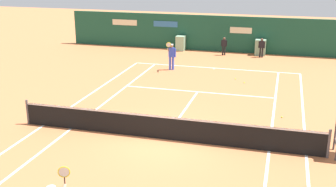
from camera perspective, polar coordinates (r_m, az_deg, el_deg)
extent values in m
plane|color=#C67042|center=(16.57, -0.54, -6.17)|extent=(80.00, 80.00, 0.00)
cube|color=white|center=(27.43, 6.27, 3.43)|extent=(10.60, 0.10, 0.01)
cube|color=white|center=(18.64, -16.43, -4.14)|extent=(0.10, 23.40, 0.01)
cube|color=white|center=(18.01, -12.90, -4.62)|extent=(0.10, 23.40, 0.01)
cube|color=white|center=(16.02, 13.46, -7.55)|extent=(0.10, 23.40, 0.01)
cube|color=white|center=(16.06, 18.13, -7.91)|extent=(0.10, 23.40, 0.01)
cube|color=white|center=(22.40, 4.01, 0.24)|extent=(8.00, 0.10, 0.01)
cube|color=white|center=(19.44, 2.08, -2.49)|extent=(0.10, 6.40, 0.01)
cube|color=white|center=(27.28, 6.22, 3.36)|extent=(0.10, 0.24, 0.01)
cylinder|color=#4C4C51|center=(18.83, -18.39, -2.38)|extent=(0.10, 0.10, 1.07)
cylinder|color=#4C4C51|center=(15.91, 20.84, -6.36)|extent=(0.10, 0.10, 1.07)
cube|color=black|center=(16.39, -0.54, -4.65)|extent=(12.00, 0.03, 0.95)
cube|color=white|center=(16.22, -0.55, -3.20)|extent=(12.00, 0.04, 0.06)
cube|color=#194C38|center=(32.29, 7.94, 7.95)|extent=(25.00, 0.24, 2.68)
cube|color=beige|center=(31.98, 9.79, 8.38)|extent=(1.61, 0.02, 0.44)
cube|color=beige|center=(34.09, -5.87, 9.51)|extent=(2.06, 0.02, 0.44)
cube|color=#2D6BA8|center=(33.02, -0.34, 9.34)|extent=(1.92, 0.02, 0.44)
cube|color=#8CB793|center=(32.52, 1.71, 6.79)|extent=(0.65, 0.70, 1.13)
cube|color=#8CB793|center=(31.65, 12.34, 6.10)|extent=(0.75, 0.70, 1.14)
cylinder|color=#47474C|center=(16.57, 21.65, -4.68)|extent=(0.07, 0.07, 1.50)
cylinder|color=#47474C|center=(16.27, 21.67, -6.25)|extent=(0.04, 0.81, 0.04)
cylinder|color=blue|center=(26.76, 0.67, 4.09)|extent=(0.13, 0.13, 0.83)
cylinder|color=blue|center=(26.74, 0.27, 4.08)|extent=(0.13, 0.13, 0.83)
cube|color=blue|center=(26.59, 0.48, 5.56)|extent=(0.42, 0.32, 0.58)
sphere|color=#8C664C|center=(26.51, 0.48, 6.42)|extent=(0.23, 0.23, 0.23)
cylinder|color=white|center=(26.50, 0.48, 6.60)|extent=(0.22, 0.22, 0.06)
cylinder|color=blue|center=(26.62, 0.97, 5.48)|extent=(0.09, 0.09, 0.56)
cylinder|color=#8C664C|center=(26.25, 0.02, 5.93)|extent=(0.27, 0.56, 0.09)
cylinder|color=black|center=(25.96, 0.07, 6.05)|extent=(0.03, 0.03, 0.22)
torus|color=yellow|center=(25.91, 0.07, 6.59)|extent=(0.29, 0.13, 0.30)
cylinder|color=silver|center=(25.91, 0.07, 6.59)|extent=(0.25, 0.09, 0.26)
cylinder|color=black|center=(10.94, -13.74, -11.39)|extent=(0.03, 0.03, 0.22)
torus|color=yellow|center=(10.82, -13.84, -10.23)|extent=(0.29, 0.13, 0.30)
cylinder|color=silver|center=(10.82, -13.84, -10.23)|extent=(0.24, 0.10, 0.26)
cylinder|color=black|center=(30.93, 12.58, 5.39)|extent=(0.11, 0.11, 0.70)
cylinder|color=black|center=(30.96, 12.30, 5.43)|extent=(0.11, 0.11, 0.70)
cube|color=black|center=(30.83, 12.51, 6.48)|extent=(0.33, 0.22, 0.49)
sphere|color=brown|center=(30.77, 12.56, 7.10)|extent=(0.19, 0.19, 0.19)
cylinder|color=black|center=(30.80, 12.86, 6.38)|extent=(0.07, 0.07, 0.47)
cylinder|color=black|center=(30.87, 12.16, 6.46)|extent=(0.07, 0.07, 0.47)
cylinder|color=black|center=(31.18, 7.66, 5.74)|extent=(0.11, 0.11, 0.67)
cylinder|color=black|center=(31.20, 7.39, 5.75)|extent=(0.11, 0.11, 0.67)
cube|color=black|center=(31.08, 7.57, 6.77)|extent=(0.30, 0.17, 0.47)
sphere|color=brown|center=(31.02, 7.59, 7.36)|extent=(0.18, 0.18, 0.18)
cylinder|color=black|center=(31.06, 7.91, 6.69)|extent=(0.07, 0.07, 0.45)
cylinder|color=black|center=(31.12, 7.22, 6.73)|extent=(0.07, 0.07, 0.45)
sphere|color=#CCE033|center=(24.99, 9.07, 1.97)|extent=(0.07, 0.07, 0.07)
sphere|color=#CCE033|center=(24.29, 10.22, 1.46)|extent=(0.07, 0.07, 0.07)
sphere|color=#CCE033|center=(19.39, 15.09, -3.08)|extent=(0.07, 0.07, 0.07)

